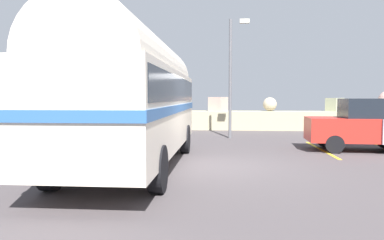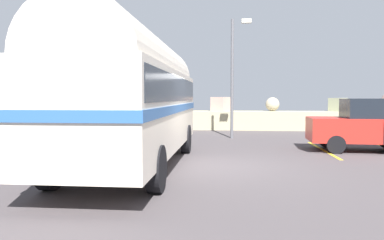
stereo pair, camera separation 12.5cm
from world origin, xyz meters
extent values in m
cube|color=#464042|center=(0.00, 0.00, 0.01)|extent=(32.00, 26.00, 0.02)
cube|color=tan|center=(0.00, 11.80, 0.55)|extent=(31.36, 1.80, 1.10)
sphere|color=#ABA686|center=(-12.32, 11.84, 1.65)|extent=(1.09, 1.09, 1.09)
cube|color=#A2A988|center=(-10.16, 11.75, 1.70)|extent=(1.48, 1.39, 1.20)
cube|color=tan|center=(-6.32, 12.12, 1.46)|extent=(1.05, 1.04, 0.72)
cube|color=#9EA080|center=(-3.41, 11.83, 1.64)|extent=(1.58, 1.58, 1.09)
cube|color=tan|center=(0.11, 11.73, 1.52)|extent=(1.20, 1.18, 0.84)
sphere|color=tan|center=(3.21, 12.16, 1.51)|extent=(0.82, 0.82, 0.82)
cube|color=#A6AC89|center=(6.96, 12.03, 1.49)|extent=(1.04, 1.06, 0.79)
cube|color=gold|center=(3.96, 3.50, 0.02)|extent=(0.12, 4.40, 0.01)
cylinder|color=black|center=(-3.10, 2.28, 0.50)|extent=(0.28, 0.96, 0.96)
cylinder|color=black|center=(-0.90, 2.27, 0.50)|extent=(0.28, 0.96, 0.96)
cylinder|color=black|center=(-3.11, -2.93, 0.50)|extent=(0.28, 0.96, 0.96)
cylinder|color=black|center=(-0.90, -2.93, 0.50)|extent=(0.28, 0.96, 0.96)
cube|color=beige|center=(-2.00, -0.33, 1.57)|extent=(2.41, 8.40, 2.10)
cylinder|color=beige|center=(-2.00, -0.33, 2.62)|extent=(2.21, 8.07, 2.20)
cube|color=#2D5C9B|center=(-2.00, -0.33, 1.63)|extent=(2.46, 8.49, 0.20)
cube|color=black|center=(-2.00, -0.33, 2.15)|extent=(2.45, 8.07, 0.64)
cube|color=silver|center=(-2.00, 3.94, 0.70)|extent=(2.28, 0.16, 0.28)
cylinder|color=black|center=(4.17, 2.62, 0.33)|extent=(0.63, 0.24, 0.62)
cylinder|color=black|center=(4.27, 4.15, 0.33)|extent=(0.63, 0.24, 0.62)
cube|color=red|center=(5.49, 3.30, 0.78)|extent=(4.20, 1.96, 0.84)
cube|color=black|center=(5.74, 3.29, 1.54)|extent=(2.30, 1.70, 0.68)
cylinder|color=#5B5B60|center=(0.73, 6.95, 2.75)|extent=(0.14, 0.14, 5.50)
cube|color=beige|center=(1.36, 6.99, 5.40)|extent=(0.44, 0.24, 0.18)
camera|label=1|loc=(0.37, -9.99, 1.92)|focal=33.98mm
camera|label=2|loc=(0.49, -9.98, 1.92)|focal=33.98mm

